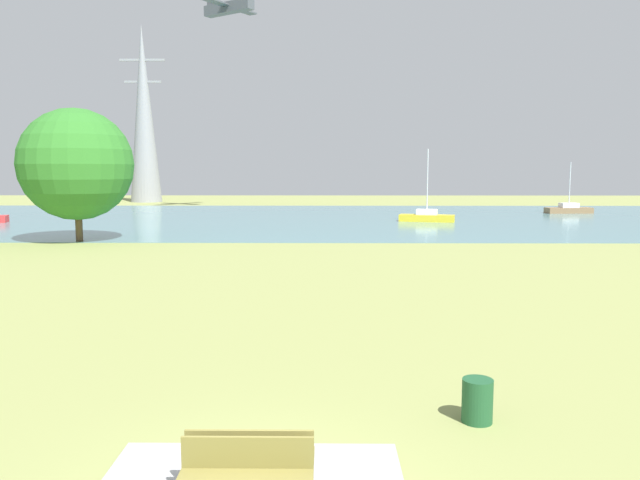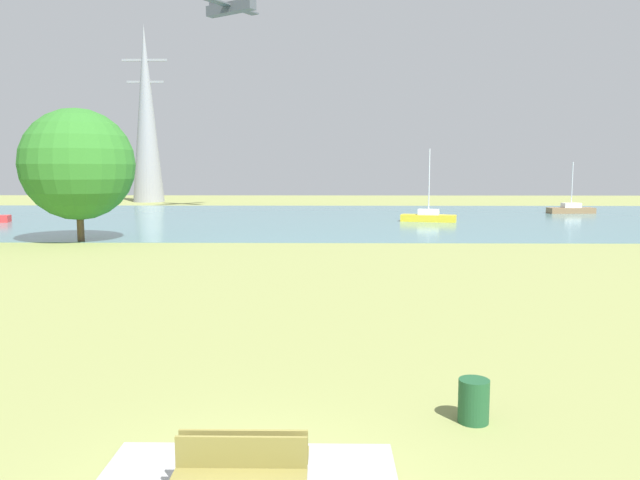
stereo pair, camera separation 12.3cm
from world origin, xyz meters
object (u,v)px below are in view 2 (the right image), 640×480
at_px(light_aircraft, 230,8).
at_px(bench_facing_inland, 240,479).
at_px(bench_facing_water, 245,460).
at_px(litter_bin, 474,401).
at_px(tree_mid_shore, 78,164).
at_px(sailboat_yellow, 428,217).
at_px(sailboat_brown, 571,209).
at_px(electricity_pylon, 146,114).

bearing_deg(light_aircraft, bench_facing_inland, -81.01).
xyz_separation_m(bench_facing_water, litter_bin, (3.83, 2.47, -0.07)).
height_order(litter_bin, tree_mid_shore, tree_mid_shore).
distance_m(bench_facing_inland, tree_mid_shore, 34.58).
bearing_deg(tree_mid_shore, bench_facing_inland, -64.46).
distance_m(bench_facing_inland, sailboat_yellow, 47.36).
xyz_separation_m(litter_bin, tree_mid_shore, (-18.61, 27.94, 4.52)).
bearing_deg(bench_facing_water, litter_bin, 32.81).
bearing_deg(litter_bin, sailboat_yellow, 81.87).
xyz_separation_m(bench_facing_water, tree_mid_shore, (-14.78, 30.40, 4.45)).
bearing_deg(light_aircraft, bench_facing_water, -80.93).
height_order(sailboat_brown, electricity_pylon, electricity_pylon).
bearing_deg(litter_bin, electricity_pylon, 110.46).
relative_size(bench_facing_inland, electricity_pylon, 0.07).
height_order(bench_facing_inland, electricity_pylon, electricity_pylon).
relative_size(sailboat_brown, electricity_pylon, 0.22).
bearing_deg(tree_mid_shore, electricity_pylon, 101.63).
relative_size(bench_facing_water, bench_facing_inland, 1.00).
height_order(sailboat_brown, light_aircraft, light_aircraft).
bearing_deg(tree_mid_shore, litter_bin, -56.33).
bearing_deg(tree_mid_shore, light_aircraft, 80.29).
distance_m(bench_facing_water, sailboat_brown, 62.33).
relative_size(sailboat_yellow, electricity_pylon, 0.26).
distance_m(electricity_pylon, light_aircraft, 26.07).
xyz_separation_m(bench_facing_inland, electricity_pylon, (-24.84, 79.81, 12.01)).
bearing_deg(sailboat_brown, light_aircraft, 173.53).
distance_m(sailboat_yellow, tree_mid_shore, 29.50).
bearing_deg(bench_facing_water, electricity_pylon, 107.40).
xyz_separation_m(sailboat_yellow, electricity_pylon, (-34.85, 33.51, 12.02)).
bearing_deg(litter_bin, tree_mid_shore, 123.67).
height_order(bench_facing_water, bench_facing_inland, same).
distance_m(litter_bin, electricity_pylon, 82.86).
bearing_deg(sailboat_brown, electricity_pylon, 156.00).
distance_m(bench_facing_inland, sailboat_brown, 62.82).
relative_size(bench_facing_water, sailboat_yellow, 0.28).
height_order(bench_facing_water, light_aircraft, light_aircraft).
relative_size(litter_bin, electricity_pylon, 0.03).
relative_size(bench_facing_water, litter_bin, 2.25).
xyz_separation_m(bench_facing_inland, tree_mid_shore, (-14.78, 30.94, 4.45)).
height_order(sailboat_yellow, electricity_pylon, electricity_pylon).
distance_m(sailboat_brown, sailboat_yellow, 19.78).
relative_size(bench_facing_inland, tree_mid_shore, 0.21).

